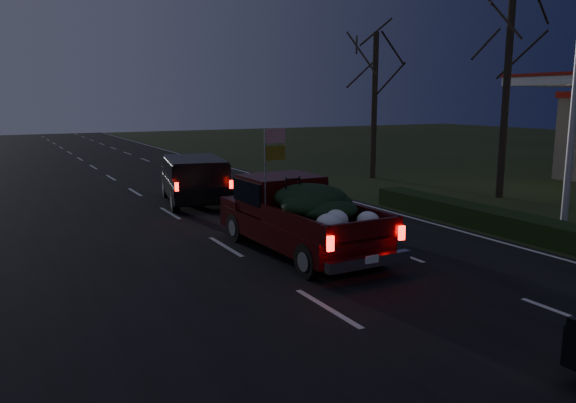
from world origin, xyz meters
name	(u,v)px	position (x,y,z in m)	size (l,w,h in m)	color
ground	(327,309)	(0.00, 0.00, 0.00)	(120.00, 120.00, 0.00)	black
road_asphalt	(327,308)	(0.00, 0.00, 0.01)	(14.00, 120.00, 0.02)	black
hedge_row	(496,220)	(7.80, 3.00, 0.30)	(1.00, 10.00, 0.60)	black
bare_tree_mid	(510,32)	(12.50, 7.00, 6.35)	(3.60, 3.60, 8.50)	black
bare_tree_far	(375,70)	(11.50, 14.00, 5.23)	(3.60, 3.60, 7.00)	black
pickup_truck	(299,212)	(1.46, 3.67, 1.05)	(2.18, 5.41, 2.81)	#3F080A
lead_suv	(195,176)	(1.39, 11.41, 1.05)	(2.90, 5.13, 1.39)	black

